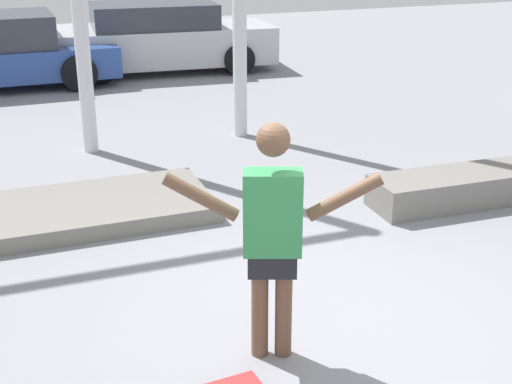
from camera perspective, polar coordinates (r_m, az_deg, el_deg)
name	(u,v)px	position (r m, az deg, el deg)	size (l,w,h in m)	color
ground_plane	(328,328)	(5.80, 5.82, -10.74)	(36.00, 36.00, 0.00)	gray
skateboarder	(272,232)	(4.98, 1.32, -3.19)	(1.45, 0.62, 1.79)	brown
grind_box	(487,184)	(8.59, 17.99, 0.62)	(2.81, 0.64, 0.36)	slate
manual_pad	(44,215)	(7.88, -16.57, -1.78)	(3.55, 1.36, 0.18)	slate
parked_car_silver	(161,38)	(15.12, -7.57, 12.08)	(4.59, 2.09, 1.39)	#B7BABF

